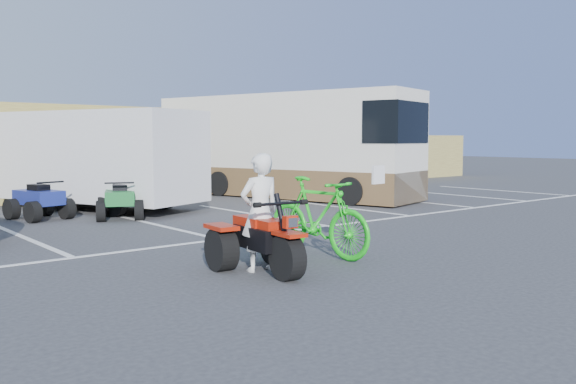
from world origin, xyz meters
TOP-DOWN VIEW (x-y plane):
  - ground at (0.00, 0.00)m, footprint 100.00×100.00m
  - parking_stripes at (0.87, 4.07)m, footprint 28.00×5.16m
  - grass_embankment at (0.00, 15.48)m, footprint 40.00×8.50m
  - red_trike_atv at (-1.04, -0.33)m, footprint 1.37×1.72m
  - rider at (-1.02, -0.18)m, footprint 0.64×0.46m
  - green_dirt_bike at (0.32, 0.12)m, footprint 0.78×2.12m
  - cargo_trailer at (0.22, 8.34)m, footprint 4.03×5.84m
  - rv_motorhome at (6.19, 8.17)m, footprint 4.42×9.08m
  - quad_atv_blue at (-1.64, 7.41)m, footprint 1.30×1.57m
  - quad_atv_green at (-0.16, 6.34)m, footprint 1.49×1.66m

SIDE VIEW (x-z plane):
  - ground at x=0.00m, z-range 0.00..0.00m
  - red_trike_atv at x=-1.04m, z-range -0.52..0.52m
  - quad_atv_blue at x=-1.64m, z-range -0.45..0.45m
  - quad_atv_green at x=-0.16m, z-range -0.44..0.44m
  - parking_stripes at x=0.87m, z-range 0.00..0.01m
  - green_dirt_bike at x=0.32m, z-range 0.00..1.24m
  - rider at x=-1.02m, z-range 0.00..1.64m
  - cargo_trailer at x=0.22m, z-range 0.10..2.63m
  - rv_motorhome at x=6.19m, z-range -0.21..2.96m
  - grass_embankment at x=0.00m, z-range -0.13..2.97m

